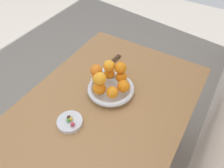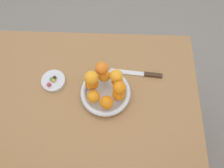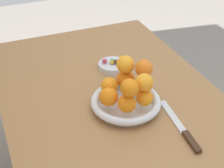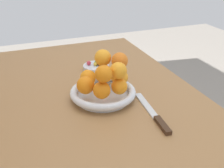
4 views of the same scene
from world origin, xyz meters
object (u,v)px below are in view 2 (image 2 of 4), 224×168
(orange_1, at_px, (119,94))
(orange_4, at_px, (92,83))
(fruit_bowl, at_px, (106,93))
(dining_table, at_px, (86,104))
(candy_ball_2, at_px, (51,79))
(orange_8, at_px, (116,76))
(candy_ball_3, at_px, (49,85))
(candy_dish, at_px, (54,81))
(orange_3, at_px, (104,75))
(candy_ball_0, at_px, (55,77))
(orange_6, at_px, (102,68))
(orange_5, at_px, (93,97))
(knife, at_px, (141,74))
(orange_0, at_px, (107,102))
(orange_9, at_px, (91,78))
(candy_ball_1, at_px, (54,80))
(orange_7, at_px, (119,88))
(orange_2, at_px, (117,81))

(orange_1, distance_m, orange_4, 0.13)
(fruit_bowl, bearing_deg, dining_table, 10.06)
(orange_1, bearing_deg, candy_ball_2, -14.55)
(orange_4, height_order, orange_8, orange_8)
(orange_8, bearing_deg, orange_1, 101.38)
(orange_1, xyz_separation_m, candy_ball_3, (0.33, -0.05, -0.04))
(candy_dish, relative_size, candy_ball_3, 5.89)
(fruit_bowl, distance_m, candy_ball_3, 0.27)
(orange_3, bearing_deg, orange_8, 153.25)
(dining_table, xyz_separation_m, candy_ball_0, (0.15, -0.09, 0.12))
(dining_table, height_order, candy_ball_2, candy_ball_2)
(orange_6, bearing_deg, orange_5, 73.35)
(candy_ball_2, relative_size, knife, 0.07)
(orange_0, bearing_deg, candy_ball_0, -27.29)
(orange_0, xyz_separation_m, orange_6, (0.03, -0.14, 0.06))
(orange_6, bearing_deg, dining_table, 46.71)
(dining_table, distance_m, orange_9, 0.23)
(orange_5, relative_size, orange_9, 0.95)
(orange_0, relative_size, candy_ball_1, 3.76)
(orange_1, bearing_deg, orange_8, -78.62)
(orange_0, height_order, knife, orange_0)
(dining_table, distance_m, candy_ball_0, 0.21)
(fruit_bowl, height_order, orange_0, orange_0)
(orange_7, xyz_separation_m, candy_ball_2, (0.33, -0.08, -0.10))
(dining_table, height_order, orange_8, orange_8)
(orange_0, height_order, orange_2, orange_0)
(orange_7, bearing_deg, orange_4, -20.47)
(orange_4, height_order, candy_ball_2, orange_4)
(dining_table, xyz_separation_m, orange_6, (-0.08, -0.09, 0.22))
(fruit_bowl, xyz_separation_m, orange_9, (0.06, -0.02, 0.11))
(orange_4, xyz_separation_m, orange_6, (-0.04, -0.05, 0.06))
(candy_ball_2, bearing_deg, knife, -172.49)
(candy_dish, height_order, candy_ball_3, candy_ball_3)
(orange_1, height_order, orange_5, same)
(dining_table, distance_m, candy_ball_1, 0.20)
(dining_table, distance_m, orange_0, 0.20)
(fruit_bowl, height_order, orange_6, orange_6)
(dining_table, relative_size, orange_1, 18.71)
(orange_2, bearing_deg, orange_9, 9.55)
(orange_8, bearing_deg, knife, -147.64)
(orange_5, distance_m, orange_8, 0.14)
(candy_ball_1, height_order, candy_ball_2, same)
(orange_4, distance_m, candy_ball_2, 0.21)
(orange_8, distance_m, candy_ball_3, 0.33)
(candy_dish, height_order, orange_5, orange_5)
(orange_4, xyz_separation_m, orange_7, (-0.12, 0.05, 0.06))
(orange_3, height_order, orange_8, orange_8)
(dining_table, bearing_deg, candy_dish, -26.02)
(fruit_bowl, bearing_deg, knife, -145.69)
(orange_5, xyz_separation_m, candy_ball_0, (0.20, -0.11, -0.04))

